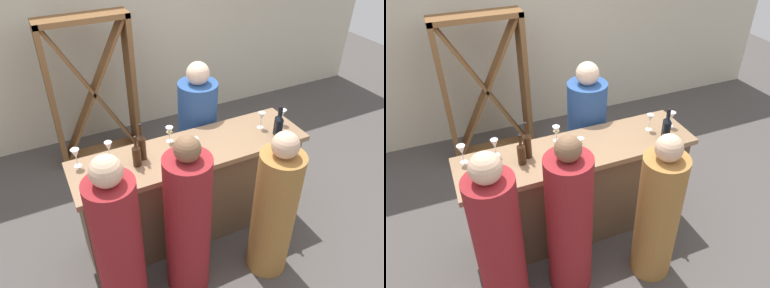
# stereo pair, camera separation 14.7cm
# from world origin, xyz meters

# --- Properties ---
(ground_plane) EXTENTS (12.00, 12.00, 0.00)m
(ground_plane) POSITION_xyz_m (0.00, 0.00, 0.00)
(ground_plane) COLOR #4C4744
(back_wall) EXTENTS (8.00, 0.10, 2.80)m
(back_wall) POSITION_xyz_m (0.00, 2.20, 1.40)
(back_wall) COLOR beige
(back_wall) RESTS_ON ground
(bar_counter) EXTENTS (2.13, 0.59, 0.99)m
(bar_counter) POSITION_xyz_m (0.00, 0.00, 0.50)
(bar_counter) COLOR brown
(bar_counter) RESTS_ON ground
(wine_rack) EXTENTS (1.00, 0.28, 1.78)m
(wine_rack) POSITION_xyz_m (-0.49, 1.65, 0.89)
(wine_rack) COLOR brown
(wine_rack) RESTS_ON ground
(wine_bottle_leftmost_amber_brown) EXTENTS (0.07, 0.07, 0.28)m
(wine_bottle_leftmost_amber_brown) POSITION_xyz_m (-0.51, -0.01, 1.10)
(wine_bottle_leftmost_amber_brown) COLOR #331E0F
(wine_bottle_leftmost_amber_brown) RESTS_ON bar_counter
(wine_bottle_second_left_amber_brown) EXTENTS (0.07, 0.07, 0.34)m
(wine_bottle_second_left_amber_brown) POSITION_xyz_m (-0.44, 0.06, 1.12)
(wine_bottle_second_left_amber_brown) COLOR #331E0F
(wine_bottle_second_left_amber_brown) RESTS_ON bar_counter
(wine_bottle_center_near_black) EXTENTS (0.07, 0.07, 0.33)m
(wine_bottle_center_near_black) POSITION_xyz_m (0.77, -0.20, 1.12)
(wine_bottle_center_near_black) COLOR black
(wine_bottle_center_near_black) RESTS_ON bar_counter
(wine_bottle_second_right_near_black) EXTENTS (0.07, 0.07, 0.28)m
(wine_bottle_second_right_near_black) POSITION_xyz_m (0.81, -0.12, 1.10)
(wine_bottle_second_right_near_black) COLOR black
(wine_bottle_second_right_near_black) RESTS_ON bar_counter
(wine_glass_near_left) EXTENTS (0.06, 0.06, 0.14)m
(wine_glass_near_left) POSITION_xyz_m (-0.00, -0.05, 1.09)
(wine_glass_near_left) COLOR white
(wine_glass_near_left) RESTS_ON bar_counter
(wine_glass_near_center) EXTENTS (0.07, 0.07, 0.15)m
(wine_glass_near_center) POSITION_xyz_m (0.95, -0.00, 1.11)
(wine_glass_near_center) COLOR white
(wine_glass_near_center) RESTS_ON bar_counter
(wine_glass_near_right) EXTENTS (0.07, 0.07, 0.17)m
(wine_glass_near_right) POSITION_xyz_m (0.73, 0.03, 1.11)
(wine_glass_near_right) COLOR white
(wine_glass_near_right) RESTS_ON bar_counter
(wine_glass_far_left) EXTENTS (0.07, 0.07, 0.16)m
(wine_glass_far_left) POSITION_xyz_m (-0.68, 0.18, 1.10)
(wine_glass_far_left) COLOR white
(wine_glass_far_left) RESTS_ON bar_counter
(wine_glass_far_center) EXTENTS (0.07, 0.07, 0.17)m
(wine_glass_far_center) POSITION_xyz_m (-0.95, 0.19, 1.11)
(wine_glass_far_center) COLOR white
(wine_glass_far_center) RESTS_ON bar_counter
(wine_glass_far_right) EXTENTS (0.07, 0.07, 0.15)m
(wine_glass_far_right) POSITION_xyz_m (-0.13, 0.19, 1.10)
(wine_glass_far_right) COLOR white
(wine_glass_far_right) RESTS_ON bar_counter
(person_left_guest) EXTENTS (0.41, 0.41, 1.45)m
(person_left_guest) POSITION_xyz_m (0.43, -0.69, 0.66)
(person_left_guest) COLOR #9E6B33
(person_left_guest) RESTS_ON ground
(person_center_guest) EXTENTS (0.41, 0.41, 1.54)m
(person_center_guest) POSITION_xyz_m (-0.30, -0.55, 0.71)
(person_center_guest) COLOR maroon
(person_center_guest) RESTS_ON ground
(person_right_guest) EXTENTS (0.43, 0.43, 1.55)m
(person_right_guest) POSITION_xyz_m (-0.86, -0.55, 0.72)
(person_right_guest) COLOR maroon
(person_right_guest) RESTS_ON ground
(person_server_behind) EXTENTS (0.48, 0.48, 1.53)m
(person_server_behind) POSITION_xyz_m (0.32, 0.54, 0.70)
(person_server_behind) COLOR #284C8C
(person_server_behind) RESTS_ON ground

